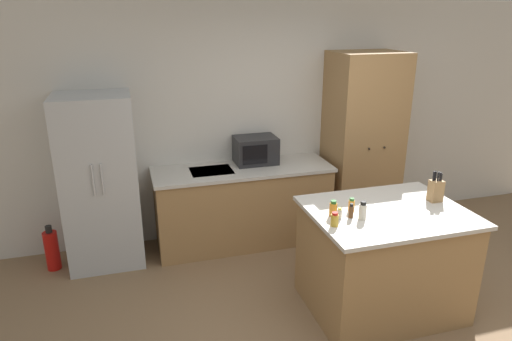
{
  "coord_description": "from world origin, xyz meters",
  "views": [
    {
      "loc": [
        -1.71,
        -2.51,
        2.48
      ],
      "look_at": [
        -0.58,
        1.4,
        1.05
      ],
      "focal_mm": 32.0,
      "sensor_mm": 36.0,
      "label": 1
    }
  ],
  "objects_px": {
    "refrigerator": "(100,182)",
    "knife_block": "(436,190)",
    "spice_bottle_orange_cap": "(339,214)",
    "fire_extinguisher": "(52,250)",
    "spice_bottle_tall_dark": "(363,211)",
    "spice_bottle_pale_salt": "(351,211)",
    "spice_bottle_short_red": "(333,209)",
    "microwave": "(256,150)",
    "spice_bottle_amber_oil": "(351,205)",
    "spice_bottle_green_herb": "(335,220)",
    "pantry_cabinet": "(362,144)"
  },
  "relations": [
    {
      "from": "fire_extinguisher",
      "to": "refrigerator",
      "type": "bearing_deg",
      "value": 3.76
    },
    {
      "from": "spice_bottle_tall_dark",
      "to": "spice_bottle_orange_cap",
      "type": "relative_size",
      "value": 1.61
    },
    {
      "from": "pantry_cabinet",
      "to": "spice_bottle_pale_salt",
      "type": "bearing_deg",
      "value": -121.16
    },
    {
      "from": "pantry_cabinet",
      "to": "spice_bottle_pale_salt",
      "type": "xyz_separation_m",
      "value": [
        -0.94,
        -1.56,
        -0.05
      ]
    },
    {
      "from": "spice_bottle_tall_dark",
      "to": "spice_bottle_green_herb",
      "type": "distance_m",
      "value": 0.27
    },
    {
      "from": "pantry_cabinet",
      "to": "knife_block",
      "type": "xyz_separation_m",
      "value": [
        -0.09,
        -1.45,
        -0.0
      ]
    },
    {
      "from": "spice_bottle_short_red",
      "to": "knife_block",
      "type": "bearing_deg",
      "value": 1.88
    },
    {
      "from": "knife_block",
      "to": "spice_bottle_short_red",
      "type": "distance_m",
      "value": 0.97
    },
    {
      "from": "pantry_cabinet",
      "to": "knife_block",
      "type": "relative_size",
      "value": 7.58
    },
    {
      "from": "knife_block",
      "to": "pantry_cabinet",
      "type": "bearing_deg",
      "value": 86.48
    },
    {
      "from": "spice_bottle_short_red",
      "to": "spice_bottle_green_herb",
      "type": "relative_size",
      "value": 1.18
    },
    {
      "from": "spice_bottle_tall_dark",
      "to": "refrigerator",
      "type": "bearing_deg",
      "value": 141.53
    },
    {
      "from": "spice_bottle_amber_oil",
      "to": "spice_bottle_tall_dark",
      "type": "bearing_deg",
      "value": -85.72
    },
    {
      "from": "spice_bottle_amber_oil",
      "to": "fire_extinguisher",
      "type": "distance_m",
      "value": 3.0
    },
    {
      "from": "refrigerator",
      "to": "fire_extinguisher",
      "type": "bearing_deg",
      "value": -176.24
    },
    {
      "from": "spice_bottle_tall_dark",
      "to": "spice_bottle_green_herb",
      "type": "bearing_deg",
      "value": -169.79
    },
    {
      "from": "refrigerator",
      "to": "spice_bottle_pale_salt",
      "type": "height_order",
      "value": "refrigerator"
    },
    {
      "from": "spice_bottle_green_herb",
      "to": "spice_bottle_short_red",
      "type": "bearing_deg",
      "value": 68.41
    },
    {
      "from": "spice_bottle_tall_dark",
      "to": "microwave",
      "type": "bearing_deg",
      "value": 102.28
    },
    {
      "from": "spice_bottle_orange_cap",
      "to": "fire_extinguisher",
      "type": "xyz_separation_m",
      "value": [
        -2.38,
        1.51,
        -0.76
      ]
    },
    {
      "from": "pantry_cabinet",
      "to": "spice_bottle_orange_cap",
      "type": "xyz_separation_m",
      "value": [
        -1.04,
        -1.55,
        -0.06
      ]
    },
    {
      "from": "pantry_cabinet",
      "to": "microwave",
      "type": "bearing_deg",
      "value": 174.46
    },
    {
      "from": "pantry_cabinet",
      "to": "spice_bottle_tall_dark",
      "type": "bearing_deg",
      "value": -118.31
    },
    {
      "from": "microwave",
      "to": "spice_bottle_tall_dark",
      "type": "distance_m",
      "value": 1.77
    },
    {
      "from": "refrigerator",
      "to": "knife_block",
      "type": "distance_m",
      "value": 3.15
    },
    {
      "from": "spice_bottle_orange_cap",
      "to": "fire_extinguisher",
      "type": "distance_m",
      "value": 2.92
    },
    {
      "from": "spice_bottle_tall_dark",
      "to": "spice_bottle_orange_cap",
      "type": "xyz_separation_m",
      "value": [
        -0.17,
        0.06,
        -0.03
      ]
    },
    {
      "from": "spice_bottle_pale_salt",
      "to": "fire_extinguisher",
      "type": "xyz_separation_m",
      "value": [
        -2.48,
        1.52,
        -0.77
      ]
    },
    {
      "from": "pantry_cabinet",
      "to": "knife_block",
      "type": "bearing_deg",
      "value": -93.52
    },
    {
      "from": "spice_bottle_green_herb",
      "to": "spice_bottle_orange_cap",
      "type": "bearing_deg",
      "value": 48.93
    },
    {
      "from": "spice_bottle_amber_oil",
      "to": "spice_bottle_pale_salt",
      "type": "height_order",
      "value": "spice_bottle_pale_salt"
    },
    {
      "from": "spice_bottle_pale_salt",
      "to": "fire_extinguisher",
      "type": "relative_size",
      "value": 0.25
    },
    {
      "from": "pantry_cabinet",
      "to": "fire_extinguisher",
      "type": "distance_m",
      "value": 3.52
    },
    {
      "from": "microwave",
      "to": "fire_extinguisher",
      "type": "xyz_separation_m",
      "value": [
        -2.18,
        -0.16,
        -0.82
      ]
    },
    {
      "from": "microwave",
      "to": "spice_bottle_orange_cap",
      "type": "relative_size",
      "value": 4.89
    },
    {
      "from": "microwave",
      "to": "knife_block",
      "type": "height_order",
      "value": "knife_block"
    },
    {
      "from": "pantry_cabinet",
      "to": "spice_bottle_green_herb",
      "type": "relative_size",
      "value": 18.47
    },
    {
      "from": "spice_bottle_short_red",
      "to": "spice_bottle_pale_salt",
      "type": "relative_size",
      "value": 1.09
    },
    {
      "from": "spice_bottle_pale_salt",
      "to": "microwave",
      "type": "bearing_deg",
      "value": 100.15
    },
    {
      "from": "spice_bottle_orange_cap",
      "to": "knife_block",
      "type": "bearing_deg",
      "value": 5.64
    },
    {
      "from": "refrigerator",
      "to": "spice_bottle_pale_salt",
      "type": "bearing_deg",
      "value": -38.66
    },
    {
      "from": "fire_extinguisher",
      "to": "spice_bottle_pale_salt",
      "type": "bearing_deg",
      "value": -31.53
    },
    {
      "from": "pantry_cabinet",
      "to": "spice_bottle_orange_cap",
      "type": "height_order",
      "value": "pantry_cabinet"
    },
    {
      "from": "pantry_cabinet",
      "to": "spice_bottle_amber_oil",
      "type": "bearing_deg",
      "value": -121.33
    },
    {
      "from": "spice_bottle_pale_salt",
      "to": "refrigerator",
      "type": "bearing_deg",
      "value": 141.34
    },
    {
      "from": "spice_bottle_tall_dark",
      "to": "spice_bottle_pale_salt",
      "type": "bearing_deg",
      "value": 146.65
    },
    {
      "from": "spice_bottle_amber_oil",
      "to": "spice_bottle_green_herb",
      "type": "relative_size",
      "value": 1.0
    },
    {
      "from": "microwave",
      "to": "spice_bottle_amber_oil",
      "type": "xyz_separation_m",
      "value": [
        0.36,
        -1.56,
        -0.05
      ]
    },
    {
      "from": "refrigerator",
      "to": "microwave",
      "type": "height_order",
      "value": "refrigerator"
    },
    {
      "from": "pantry_cabinet",
      "to": "spice_bottle_short_red",
      "type": "height_order",
      "value": "pantry_cabinet"
    }
  ]
}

